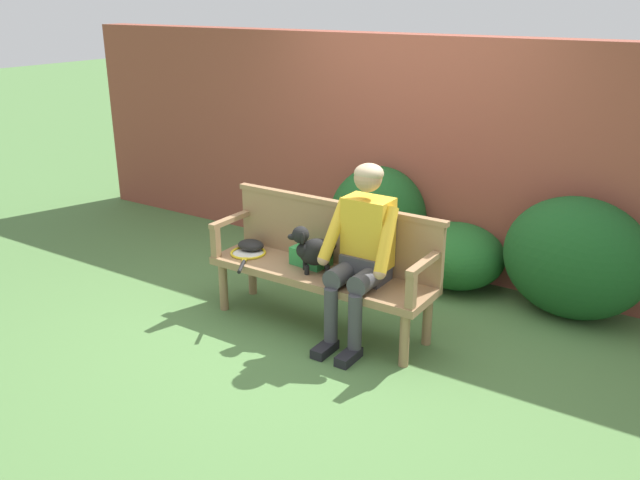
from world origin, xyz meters
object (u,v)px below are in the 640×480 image
Objects in this scene: garden_bench at (320,278)px; baseball_glove at (251,245)px; tennis_racket at (248,254)px; person_seated at (362,247)px; dog_on_bench at (312,249)px; sports_bag at (311,256)px.

baseball_glove is (-0.71, 0.06, 0.10)m from garden_bench.
baseball_glove is (-0.04, 0.10, 0.04)m from tennis_racket.
person_seated is at bearing 1.74° from tennis_racket.
person_seated reaches higher than dog_on_bench.
baseball_glove reaches higher than garden_bench.
dog_on_bench is 0.65× the size of tennis_racket.
baseball_glove is at bearing 176.42° from person_seated.
tennis_racket is (-0.67, -0.04, 0.07)m from garden_bench.
tennis_racket is at bearing -178.26° from person_seated.
sports_bag is (0.58, 0.02, 0.03)m from baseball_glove.
baseball_glove is at bearing -178.48° from sports_bag.
dog_on_bench reaches higher than sports_bag.
garden_bench is 4.91× the size of dog_on_bench.
garden_bench is 6.41× the size of sports_bag.
baseball_glove is at bearing 114.25° from tennis_racket.
dog_on_bench is at bearing -134.89° from garden_bench.
dog_on_bench reaches higher than garden_bench.
dog_on_bench is 1.66× the size of baseball_glove.
tennis_racket is at bearing -176.27° from garden_bench.
dog_on_bench reaches higher than baseball_glove.
sports_bag is at bearing 12.02° from tennis_racket.
dog_on_bench is (-0.04, -0.04, 0.24)m from garden_bench.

